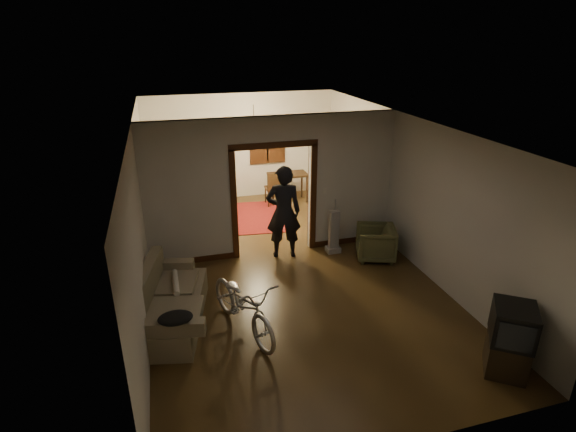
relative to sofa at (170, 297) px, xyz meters
name	(u,v)px	position (x,y,z in m)	size (l,w,h in m)	color
floor	(284,267)	(2.14, 1.23, -0.45)	(5.00, 8.50, 0.01)	#352411
ceiling	(283,123)	(2.14, 1.23, 2.35)	(5.00, 8.50, 0.01)	white
wall_back	(241,147)	(2.14, 5.48, 0.95)	(5.00, 0.02, 2.80)	beige
wall_left	(140,214)	(-0.36, 1.23, 0.95)	(0.02, 8.50, 2.80)	beige
wall_right	(406,188)	(4.64, 1.23, 0.95)	(0.02, 8.50, 2.80)	beige
partition_wall	(273,187)	(2.14, 1.98, 0.95)	(5.00, 0.14, 2.80)	beige
door_casing	(274,201)	(2.14, 1.98, 0.65)	(1.74, 0.20, 2.32)	#351B0C
far_window	(267,140)	(2.84, 5.44, 1.10)	(0.98, 0.06, 1.28)	black
chandelier	(254,123)	(2.14, 3.73, 1.90)	(0.24, 0.24, 0.24)	#FFE0A5
light_switch	(325,191)	(3.19, 1.90, 0.80)	(0.08, 0.01, 0.12)	silver
sofa	(170,297)	(0.00, 0.00, 0.00)	(0.88, 1.96, 0.90)	#6B6347
rolled_paper	(176,282)	(0.10, 0.30, 0.08)	(0.09, 0.09, 0.73)	beige
jacket	(175,318)	(0.05, -0.91, 0.23)	(0.47, 0.35, 0.14)	black
bicycle	(243,304)	(1.04, -0.52, 0.02)	(0.62, 1.79, 0.94)	silver
armchair	(375,243)	(4.01, 1.11, -0.11)	(0.73, 0.75, 0.68)	#4F512D
tv_stand	(506,355)	(4.24, -2.34, -0.20)	(0.55, 0.50, 0.50)	black
crt_tv	(513,324)	(4.24, -2.34, 0.30)	(0.58, 0.52, 0.50)	black
vacuum	(334,232)	(3.31, 1.60, 0.01)	(0.28, 0.22, 0.92)	gray
person	(284,212)	(2.28, 1.73, 0.50)	(0.69, 0.45, 1.90)	black
oriental_rug	(254,217)	(2.10, 3.90, -0.44)	(1.58, 2.08, 0.02)	maroon
locker	(189,174)	(0.69, 5.10, 0.42)	(0.87, 0.49, 1.75)	#22341F
globe	(185,132)	(0.69, 5.10, 1.49)	(0.28, 0.28, 0.28)	#1E5972
desk	(288,188)	(3.23, 4.76, -0.07)	(1.02, 0.57, 0.76)	black
desk_chair	(273,188)	(2.80, 4.62, 0.00)	(0.41, 0.41, 0.91)	black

